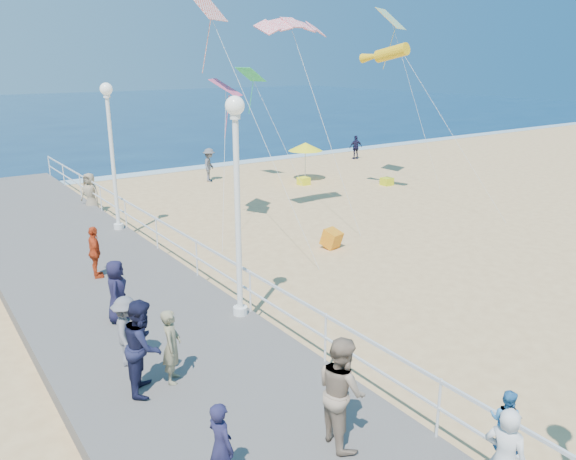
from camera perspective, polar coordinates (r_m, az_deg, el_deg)
ground at (r=17.41m, az=10.62°, el=-5.24°), size 160.00×160.00×0.00m
ocean at (r=77.31m, az=-26.63°, el=10.38°), size 160.00×90.00×0.05m
surf_line at (r=34.35m, az=-14.50°, el=5.56°), size 160.00×1.20×0.04m
boardwalk at (r=13.46m, az=-12.91°, el=-11.36°), size 5.00×44.00×0.40m
railing at (r=13.99m, az=-3.87°, el=-5.07°), size 0.05×42.00×0.55m
lamp_post_mid at (r=13.13m, az=-5.20°, el=4.45°), size 0.44×0.44×5.32m
lamp_post_far at (r=21.31m, az=-17.54°, el=8.54°), size 0.44×0.44×5.32m
woman_holding_toddler at (r=8.82m, az=21.14°, el=-21.00°), size 0.54×0.68×1.64m
toddler_held at (r=8.71m, az=21.23°, el=-17.57°), size 0.46×0.53×0.93m
spectator_0 at (r=8.77m, az=-6.83°, el=-20.97°), size 0.40×0.55×1.42m
spectator_1 at (r=9.48m, az=5.44°, el=-15.96°), size 0.88×1.04×1.90m
spectator_2 at (r=12.15m, az=-16.08°, el=-9.84°), size 0.86×1.10×1.50m
spectator_3 at (r=17.09m, az=-19.03°, el=-2.16°), size 0.53×0.95×1.53m
spectator_4 at (r=14.11m, az=-17.00°, el=-5.96°), size 0.79×0.90×1.55m
spectator_6 at (r=11.34m, az=-11.73°, el=-11.46°), size 0.60×0.66×1.51m
spectator_7 at (r=11.10m, az=-14.50°, el=-11.32°), size 1.05×1.13×1.86m
beach_walker_a at (r=31.44m, az=-7.99°, el=6.57°), size 1.29×1.35×1.84m
beach_walker_b at (r=38.63m, az=6.91°, el=8.34°), size 1.00×0.61×1.59m
beach_walker_c at (r=25.93m, az=-19.44°, el=3.52°), size 0.98×1.05×1.80m
box_kite at (r=20.09m, az=4.45°, el=-1.05°), size 0.70×0.82×0.74m
beach_umbrella at (r=31.08m, az=1.78°, el=8.46°), size 1.90×1.90×2.14m
beach_chair_left at (r=30.40m, az=1.60°, el=4.99°), size 0.55×0.55×0.40m
beach_chair_right at (r=30.75m, az=10.00°, el=4.88°), size 0.55×0.55×0.40m
kite_parafoil at (r=22.35m, az=0.43°, el=20.33°), size 2.91×0.94×0.65m
kite_windsock at (r=26.61m, az=10.50°, el=17.29°), size 1.02×2.73×1.09m
kite_diamond_pink at (r=21.49m, az=-6.32°, el=14.19°), size 1.57×1.58×0.63m
kite_diamond_multi at (r=30.27m, az=10.40°, el=20.36°), size 1.92×1.77×1.02m
kite_diamond_green at (r=30.14m, az=-3.82°, el=15.49°), size 1.24×1.41×0.72m
kite_diamond_redwhite at (r=20.83m, az=-8.42°, el=21.82°), size 1.81×1.71×1.13m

